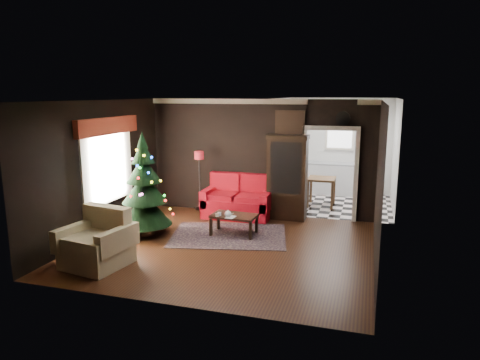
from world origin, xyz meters
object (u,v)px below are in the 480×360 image
(loveseat, at_px, (238,197))
(curio_cabinet, at_px, (287,179))
(christmas_tree, at_px, (144,186))
(wall_clock, at_px, (343,118))
(teapot, at_px, (228,214))
(coffee_table, at_px, (234,224))
(armchair, at_px, (96,240))
(kitchen_table, at_px, (321,192))
(floor_lamp, at_px, (199,181))

(loveseat, height_order, curio_cabinet, curio_cabinet)
(curio_cabinet, bearing_deg, christmas_tree, -142.07)
(wall_clock, bearing_deg, teapot, -137.28)
(christmas_tree, relative_size, coffee_table, 2.26)
(loveseat, bearing_deg, christmas_tree, -128.92)
(loveseat, height_order, coffee_table, loveseat)
(armchair, bearing_deg, kitchen_table, 67.97)
(armchair, height_order, kitchen_table, armchair)
(curio_cabinet, bearing_deg, loveseat, -169.17)
(curio_cabinet, bearing_deg, kitchen_table, 65.56)
(curio_cabinet, distance_m, wall_clock, 1.88)
(coffee_table, bearing_deg, christmas_tree, -163.92)
(kitchen_table, bearing_deg, teapot, -115.87)
(armchair, xyz_separation_m, teapot, (1.71, 2.06, 0.05))
(floor_lamp, xyz_separation_m, teapot, (1.24, -1.55, -0.32))
(armchair, bearing_deg, loveseat, 77.79)
(armchair, bearing_deg, teapot, 60.12)
(floor_lamp, bearing_deg, coffee_table, -45.68)
(kitchen_table, bearing_deg, christmas_tree, -133.29)
(curio_cabinet, bearing_deg, armchair, -124.28)
(christmas_tree, distance_m, coffee_table, 2.03)
(curio_cabinet, xyz_separation_m, wall_clock, (1.20, 0.18, 1.43))
(coffee_table, xyz_separation_m, kitchen_table, (1.49, 2.96, 0.15))
(coffee_table, xyz_separation_m, teapot, (-0.06, -0.22, 0.28))
(floor_lamp, xyz_separation_m, wall_clock, (3.34, 0.38, 1.55))
(teapot, height_order, kitchen_table, kitchen_table)
(teapot, relative_size, kitchen_table, 0.21)
(armchair, bearing_deg, floor_lamp, 92.47)
(loveseat, distance_m, wall_clock, 3.04)
(kitchen_table, bearing_deg, loveseat, -137.49)
(floor_lamp, height_order, christmas_tree, christmas_tree)
(loveseat, relative_size, teapot, 10.72)
(coffee_table, distance_m, wall_clock, 3.42)
(armchair, bearing_deg, coffee_table, 62.10)
(kitchen_table, bearing_deg, armchair, -121.79)
(loveseat, xyz_separation_m, wall_clock, (2.35, 0.40, 1.88))
(loveseat, height_order, kitchen_table, loveseat)
(curio_cabinet, relative_size, armchair, 1.86)
(loveseat, xyz_separation_m, curio_cabinet, (1.15, 0.22, 0.45))
(wall_clock, relative_size, kitchen_table, 0.43)
(christmas_tree, relative_size, armchair, 2.06)
(teapot, bearing_deg, christmas_tree, -170.45)
(floor_lamp, bearing_deg, teapot, -51.35)
(loveseat, xyz_separation_m, floor_lamp, (-0.99, 0.02, 0.33))
(christmas_tree, bearing_deg, coffee_table, 16.08)
(loveseat, bearing_deg, coffee_table, -76.53)
(teapot, xyz_separation_m, kitchen_table, (1.54, 3.18, -0.13))
(floor_lamp, xyz_separation_m, coffee_table, (1.30, -1.33, -0.61))
(floor_lamp, bearing_deg, christmas_tree, -104.75)
(curio_cabinet, xyz_separation_m, floor_lamp, (-2.14, -0.20, -0.12))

